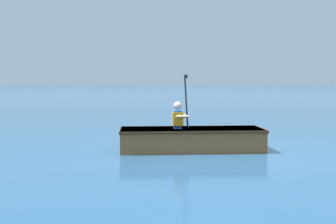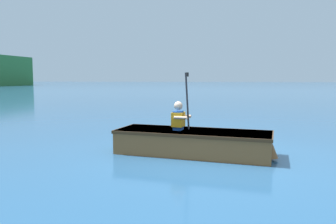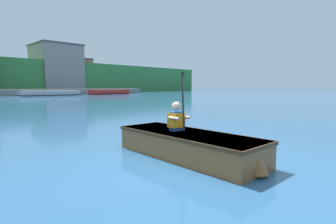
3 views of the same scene
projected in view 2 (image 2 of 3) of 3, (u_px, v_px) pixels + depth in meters
ground_plane at (215, 157)px, 6.19m from camera, size 300.00×300.00×0.00m
rowboat_foreground at (195, 141)px, 6.38m from camera, size 1.22×3.13×0.47m
person_paddler at (179, 117)px, 6.43m from camera, size 0.37×0.35×1.13m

